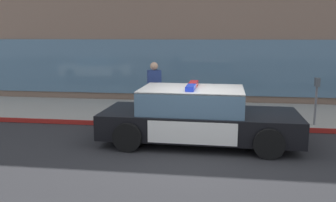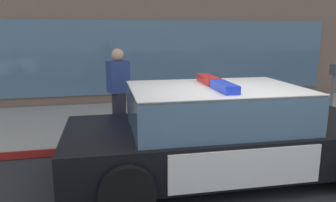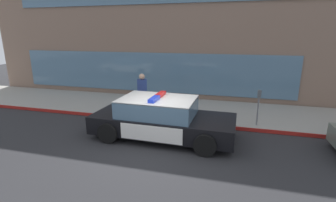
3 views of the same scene
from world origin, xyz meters
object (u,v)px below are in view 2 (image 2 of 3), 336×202
fire_hydrant (159,118)px  parking_meter (333,83)px  police_cruiser (223,132)px  pedestrian_on_sidewalk (119,92)px

fire_hydrant → parking_meter: bearing=-0.2°
police_cruiser → parking_meter: bearing=28.5°
pedestrian_on_sidewalk → parking_meter: pedestrian_on_sidewalk is taller
pedestrian_on_sidewalk → fire_hydrant: bearing=50.6°
pedestrian_on_sidewalk → parking_meter: bearing=66.3°
police_cruiser → parking_meter: 3.66m
police_cruiser → pedestrian_on_sidewalk: size_ratio=2.84×
fire_hydrant → pedestrian_on_sidewalk: 0.95m
pedestrian_on_sidewalk → parking_meter: size_ratio=1.28×
fire_hydrant → parking_meter: size_ratio=0.54×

